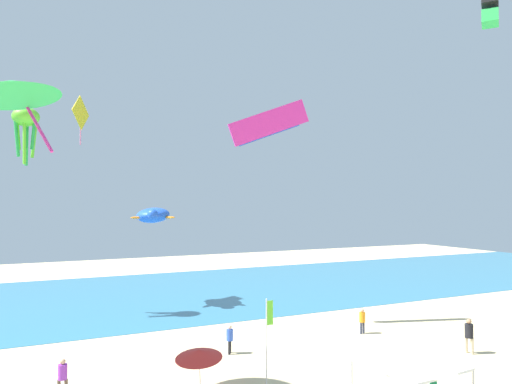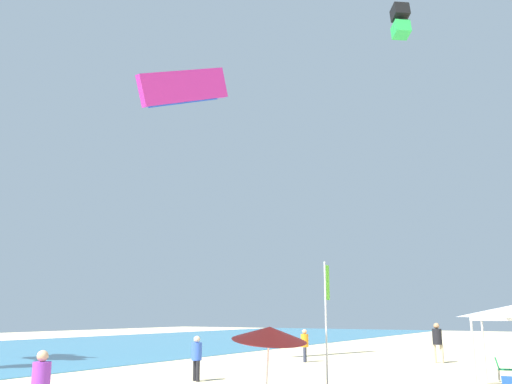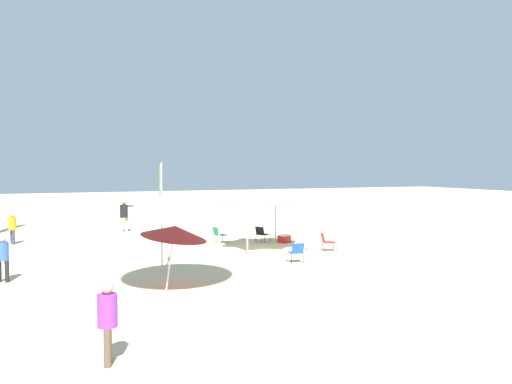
{
  "view_description": "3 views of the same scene",
  "coord_description": "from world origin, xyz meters",
  "px_view_note": "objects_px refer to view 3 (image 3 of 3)",
  "views": [
    {
      "loc": [
        -12.87,
        -13.63,
        8.3
      ],
      "look_at": [
        -1.51,
        10.17,
        8.92
      ],
      "focal_mm": 33.72,
      "sensor_mm": 36.0,
      "label": 1
    },
    {
      "loc": [
        -19.97,
        -1.64,
        2.41
      ],
      "look_at": [
        -1.51,
        9.29,
        6.92
      ],
      "focal_mm": 40.22,
      "sensor_mm": 36.0,
      "label": 2
    },
    {
      "loc": [
        -21.56,
        9.81,
        3.82
      ],
      "look_at": [
        0.17,
        0.76,
        2.69
      ],
      "focal_mm": 36.08,
      "sensor_mm": 36.0,
      "label": 3
    }
  ],
  "objects_px": {
    "cooler_box": "(284,239)",
    "person_kite_handler": "(12,226)",
    "banner_flag": "(161,206)",
    "person_far_stroller": "(107,316)",
    "person_watching_sky": "(124,213)",
    "folding_chair_right_of_tent": "(327,241)",
    "canopy_tent": "(263,197)",
    "folding_chair_facing_ocean": "(219,234)",
    "folding_chair_near_cooler": "(296,251)",
    "beach_umbrella": "(175,232)",
    "person_near_umbrella": "(3,255)",
    "folding_chair_left_of_tent": "(262,233)"
  },
  "relations": [
    {
      "from": "person_near_umbrella",
      "to": "folding_chair_near_cooler",
      "type": "bearing_deg",
      "value": -152.63
    },
    {
      "from": "folding_chair_facing_ocean",
      "to": "banner_flag",
      "type": "distance_m",
      "value": 7.53
    },
    {
      "from": "canopy_tent",
      "to": "folding_chair_left_of_tent",
      "type": "relative_size",
      "value": 4.17
    },
    {
      "from": "beach_umbrella",
      "to": "folding_chair_facing_ocean",
      "type": "relative_size",
      "value": 2.74
    },
    {
      "from": "folding_chair_left_of_tent",
      "to": "person_kite_handler",
      "type": "xyz_separation_m",
      "value": [
        4.18,
        11.67,
        0.45
      ]
    },
    {
      "from": "person_watching_sky",
      "to": "person_far_stroller",
      "type": "height_order",
      "value": "person_watching_sky"
    },
    {
      "from": "person_watching_sky",
      "to": "person_kite_handler",
      "type": "relative_size",
      "value": 1.2
    },
    {
      "from": "folding_chair_near_cooler",
      "to": "cooler_box",
      "type": "xyz_separation_m",
      "value": [
        5.16,
        -1.95,
        -0.27
      ]
    },
    {
      "from": "folding_chair_right_of_tent",
      "to": "cooler_box",
      "type": "bearing_deg",
      "value": 29.56
    },
    {
      "from": "person_kite_handler",
      "to": "canopy_tent",
      "type": "bearing_deg",
      "value": -138.56
    },
    {
      "from": "canopy_tent",
      "to": "person_near_umbrella",
      "type": "height_order",
      "value": "canopy_tent"
    },
    {
      "from": "beach_umbrella",
      "to": "person_far_stroller",
      "type": "bearing_deg",
      "value": 153.69
    },
    {
      "from": "folding_chair_left_of_tent",
      "to": "cooler_box",
      "type": "relative_size",
      "value": 1.14
    },
    {
      "from": "folding_chair_near_cooler",
      "to": "folding_chair_right_of_tent",
      "type": "relative_size",
      "value": 1.0
    },
    {
      "from": "folding_chair_left_of_tent",
      "to": "person_near_umbrella",
      "type": "height_order",
      "value": "person_near_umbrella"
    },
    {
      "from": "person_watching_sky",
      "to": "person_near_umbrella",
      "type": "relative_size",
      "value": 1.21
    },
    {
      "from": "canopy_tent",
      "to": "cooler_box",
      "type": "relative_size",
      "value": 4.75
    },
    {
      "from": "folding_chair_right_of_tent",
      "to": "beach_umbrella",
      "type": "bearing_deg",
      "value": 138.19
    },
    {
      "from": "folding_chair_facing_ocean",
      "to": "folding_chair_near_cooler",
      "type": "bearing_deg",
      "value": 177.86
    },
    {
      "from": "banner_flag",
      "to": "person_kite_handler",
      "type": "distance_m",
      "value": 11.03
    },
    {
      "from": "folding_chair_near_cooler",
      "to": "person_near_umbrella",
      "type": "distance_m",
      "value": 10.61
    },
    {
      "from": "folding_chair_left_of_tent",
      "to": "cooler_box",
      "type": "height_order",
      "value": "folding_chair_left_of_tent"
    },
    {
      "from": "canopy_tent",
      "to": "beach_umbrella",
      "type": "height_order",
      "value": "canopy_tent"
    },
    {
      "from": "folding_chair_facing_ocean",
      "to": "folding_chair_left_of_tent",
      "type": "distance_m",
      "value": 2.18
    },
    {
      "from": "folding_chair_facing_ocean",
      "to": "folding_chair_near_cooler",
      "type": "distance_m",
      "value": 6.43
    },
    {
      "from": "beach_umbrella",
      "to": "folding_chair_near_cooler",
      "type": "distance_m",
      "value": 6.42
    },
    {
      "from": "beach_umbrella",
      "to": "folding_chair_left_of_tent",
      "type": "bearing_deg",
      "value": -37.64
    },
    {
      "from": "folding_chair_right_of_tent",
      "to": "person_far_stroller",
      "type": "distance_m",
      "value": 14.8
    },
    {
      "from": "person_far_stroller",
      "to": "folding_chair_facing_ocean",
      "type": "bearing_deg",
      "value": 162.7
    },
    {
      "from": "banner_flag",
      "to": "person_far_stroller",
      "type": "relative_size",
      "value": 2.46
    },
    {
      "from": "canopy_tent",
      "to": "person_far_stroller",
      "type": "bearing_deg",
      "value": 144.59
    },
    {
      "from": "person_near_umbrella",
      "to": "person_kite_handler",
      "type": "xyz_separation_m",
      "value": [
        9.19,
        0.15,
        0.01
      ]
    },
    {
      "from": "beach_umbrella",
      "to": "person_far_stroller",
      "type": "distance_m",
      "value": 5.92
    },
    {
      "from": "folding_chair_facing_ocean",
      "to": "cooler_box",
      "type": "xyz_separation_m",
      "value": [
        -1.16,
        -3.1,
        -0.27
      ]
    },
    {
      "from": "folding_chair_right_of_tent",
      "to": "cooler_box",
      "type": "distance_m",
      "value": 3.18
    },
    {
      "from": "folding_chair_near_cooler",
      "to": "banner_flag",
      "type": "distance_m",
      "value": 5.68
    },
    {
      "from": "beach_umbrella",
      "to": "person_kite_handler",
      "type": "xyz_separation_m",
      "value": [
        12.68,
        5.12,
        -0.92
      ]
    },
    {
      "from": "person_far_stroller",
      "to": "folding_chair_near_cooler",
      "type": "bearing_deg",
      "value": 143.28
    },
    {
      "from": "banner_flag",
      "to": "person_far_stroller",
      "type": "distance_m",
      "value": 9.0
    },
    {
      "from": "folding_chair_near_cooler",
      "to": "person_kite_handler",
      "type": "distance_m",
      "value": 14.6
    },
    {
      "from": "folding_chair_near_cooler",
      "to": "person_far_stroller",
      "type": "height_order",
      "value": "person_far_stroller"
    },
    {
      "from": "beach_umbrella",
      "to": "person_watching_sky",
      "type": "xyz_separation_m",
      "value": [
        15.45,
        -0.7,
        -0.73
      ]
    },
    {
      "from": "canopy_tent",
      "to": "person_far_stroller",
      "type": "height_order",
      "value": "canopy_tent"
    },
    {
      "from": "folding_chair_facing_ocean",
      "to": "folding_chair_left_of_tent",
      "type": "bearing_deg",
      "value": -118.93
    },
    {
      "from": "folding_chair_left_of_tent",
      "to": "person_watching_sky",
      "type": "height_order",
      "value": "person_watching_sky"
    },
    {
      "from": "cooler_box",
      "to": "person_kite_handler",
      "type": "xyz_separation_m",
      "value": [
        4.72,
        12.68,
        0.73
      ]
    },
    {
      "from": "folding_chair_facing_ocean",
      "to": "cooler_box",
      "type": "height_order",
      "value": "folding_chair_facing_ocean"
    },
    {
      "from": "canopy_tent",
      "to": "folding_chair_facing_ocean",
      "type": "bearing_deg",
      "value": 25.57
    },
    {
      "from": "canopy_tent",
      "to": "banner_flag",
      "type": "bearing_deg",
      "value": 121.17
    },
    {
      "from": "canopy_tent",
      "to": "cooler_box",
      "type": "height_order",
      "value": "canopy_tent"
    }
  ]
}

